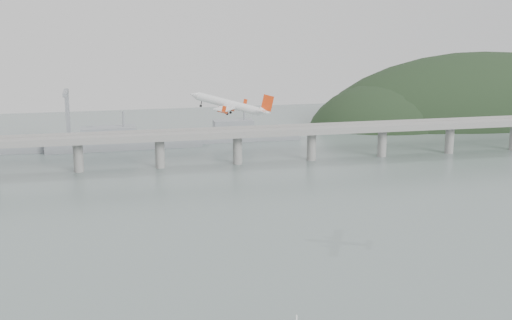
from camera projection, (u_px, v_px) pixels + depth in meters
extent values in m
plane|color=slate|center=(289.00, 289.00, 249.91)|extent=(900.00, 900.00, 0.00)
cube|color=gray|center=(207.00, 135.00, 435.69)|extent=(800.00, 22.00, 2.20)
cube|color=gray|center=(209.00, 135.00, 425.25)|extent=(800.00, 0.60, 1.80)
cube|color=gray|center=(204.00, 129.00, 445.23)|extent=(800.00, 0.60, 1.80)
cylinder|color=gray|center=(78.00, 157.00, 421.08)|extent=(6.00, 6.00, 21.00)
cylinder|color=gray|center=(160.00, 153.00, 431.68)|extent=(6.00, 6.00, 21.00)
cylinder|color=gray|center=(237.00, 149.00, 442.28)|extent=(6.00, 6.00, 21.00)
cylinder|color=gray|center=(311.00, 146.00, 452.88)|extent=(6.00, 6.00, 21.00)
cylinder|color=gray|center=(382.00, 143.00, 463.48)|extent=(6.00, 6.00, 21.00)
cylinder|color=gray|center=(450.00, 140.00, 474.08)|extent=(6.00, 6.00, 21.00)
ellipsoid|color=black|center=(478.00, 138.00, 625.11)|extent=(320.00, 150.00, 156.00)
ellipsoid|color=black|center=(386.00, 137.00, 594.11)|extent=(140.00, 110.00, 96.00)
cube|color=slate|center=(124.00, 143.00, 490.50)|extent=(110.55, 21.43, 8.00)
cube|color=slate|center=(108.00, 133.00, 486.38)|extent=(39.01, 16.73, 8.00)
cylinder|color=slate|center=(124.00, 121.00, 486.92)|extent=(1.60, 1.60, 14.00)
cube|color=slate|center=(244.00, 135.00, 519.10)|extent=(85.00, 13.60, 8.00)
cube|color=slate|center=(233.00, 125.00, 515.50)|extent=(29.75, 11.90, 8.00)
cylinder|color=slate|center=(244.00, 114.00, 515.52)|extent=(1.60, 1.60, 14.00)
cube|color=slate|center=(68.00, 115.00, 511.74)|extent=(3.00, 3.00, 40.00)
cube|color=slate|center=(66.00, 93.00, 498.19)|extent=(3.00, 28.00, 3.00)
cylinder|color=silver|center=(229.00, 104.00, 299.43)|extent=(26.76, 17.53, 9.55)
cone|color=silver|center=(194.00, 95.00, 302.54)|extent=(5.97, 5.53, 4.48)
cone|color=silver|center=(265.00, 112.00, 296.12)|extent=(6.75, 5.73, 4.70)
cube|color=silver|center=(230.00, 107.00, 299.46)|extent=(19.90, 33.39, 3.19)
cube|color=silver|center=(263.00, 110.00, 296.15)|extent=(8.33, 12.44, 1.55)
cube|color=red|center=(267.00, 103.00, 295.22)|extent=(5.55, 2.67, 7.46)
cylinder|color=red|center=(230.00, 108.00, 305.45)|extent=(5.24, 4.36, 3.21)
cylinder|color=black|center=(225.00, 107.00, 305.85)|extent=(1.82, 2.38, 2.38)
cube|color=silver|center=(230.00, 106.00, 305.22)|extent=(2.60, 1.42, 1.74)
cylinder|color=red|center=(223.00, 110.00, 294.69)|extent=(5.24, 4.36, 3.21)
cylinder|color=black|center=(218.00, 109.00, 295.09)|extent=(1.82, 2.38, 2.38)
cube|color=silver|center=(223.00, 108.00, 294.46)|extent=(2.60, 1.42, 1.74)
cylinder|color=black|center=(231.00, 110.00, 302.41)|extent=(0.99, 0.61, 2.49)
cylinder|color=black|center=(231.00, 113.00, 302.65)|extent=(1.40, 0.92, 1.35)
cylinder|color=black|center=(228.00, 111.00, 297.32)|extent=(0.99, 0.61, 2.49)
cylinder|color=black|center=(227.00, 114.00, 297.57)|extent=(1.40, 0.92, 1.35)
cylinder|color=black|center=(201.00, 103.00, 302.39)|extent=(0.99, 0.61, 2.49)
cylinder|color=black|center=(201.00, 106.00, 302.64)|extent=(1.40, 0.92, 1.35)
cube|color=red|center=(245.00, 102.00, 315.43)|extent=(2.03, 1.02, 2.75)
cube|color=red|center=(224.00, 109.00, 282.18)|extent=(2.03, 1.02, 2.75)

